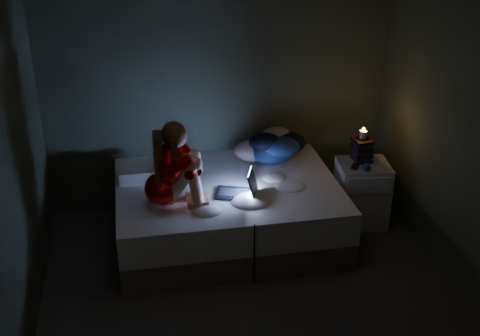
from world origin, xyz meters
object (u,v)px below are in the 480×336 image
object	(u,v)px
laptop	(235,182)
phone	(356,167)
nightstand	(361,193)
candle	(363,134)
bed	(228,211)
woman	(161,165)

from	to	relation	value
laptop	phone	xyz separation A→B (m)	(1.25, 0.18, -0.05)
nightstand	candle	size ratio (longest dim) A/B	8.34
bed	candle	xyz separation A→B (m)	(1.39, 0.11, 0.67)
bed	phone	distance (m)	1.34
phone	bed	bearing A→B (deg)	-157.69
woman	laptop	world-z (taller)	woman
nightstand	laptop	bearing A→B (deg)	-163.17
phone	nightstand	bearing A→B (deg)	54.77
woman	nightstand	world-z (taller)	woman
nightstand	candle	xyz separation A→B (m)	(-0.01, 0.08, 0.63)
woman	phone	world-z (taller)	woman
woman	laptop	bearing A→B (deg)	7.82
candle	phone	distance (m)	0.34
bed	woman	size ratio (longest dim) A/B	2.65
woman	laptop	distance (m)	0.73
nightstand	candle	bearing A→B (deg)	100.46
phone	laptop	bearing A→B (deg)	-147.77
woman	nightstand	distance (m)	2.16
laptop	phone	size ratio (longest dim) A/B	2.70
woman	phone	bearing A→B (deg)	9.08
bed	woman	xyz separation A→B (m)	(-0.64, -0.29, 0.69)
laptop	nightstand	size ratio (longest dim) A/B	0.57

